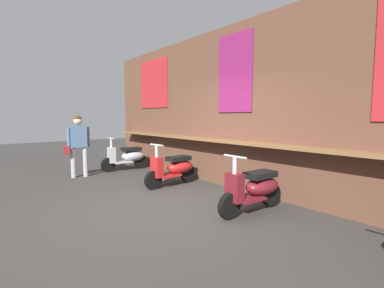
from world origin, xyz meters
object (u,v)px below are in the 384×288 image
at_px(scooter_red, 174,168).
at_px(scooter_maroon, 255,188).
at_px(shopper_with_handbag, 78,141).
at_px(scooter_silver, 128,157).

relative_size(scooter_red, scooter_maroon, 1.00).
height_order(scooter_red, scooter_maroon, same).
bearing_deg(shopper_with_handbag, scooter_red, 40.26).
distance_m(scooter_silver, shopper_with_handbag, 1.56).
xyz_separation_m(scooter_silver, scooter_red, (2.37, 0.00, 0.00)).
bearing_deg(scooter_red, shopper_with_handbag, -60.03).
bearing_deg(scooter_silver, scooter_maroon, 93.44).
xyz_separation_m(scooter_red, scooter_maroon, (2.30, 0.00, 0.00)).
distance_m(scooter_maroon, shopper_with_handbag, 4.77).
distance_m(scooter_red, shopper_with_handbag, 2.70).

